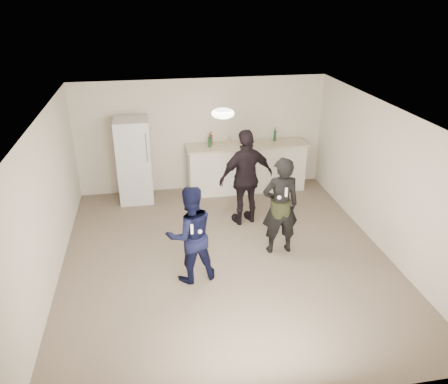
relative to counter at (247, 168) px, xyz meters
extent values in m
plane|color=#6B5B4C|center=(-0.96, -2.67, -0.53)|extent=(6.00, 6.00, 0.00)
plane|color=silver|center=(-0.96, -2.67, 1.98)|extent=(6.00, 6.00, 0.00)
plane|color=beige|center=(-0.96, 0.33, 0.72)|extent=(6.00, 0.00, 6.00)
plane|color=beige|center=(-0.96, -5.67, 0.72)|extent=(6.00, 0.00, 6.00)
plane|color=beige|center=(-3.71, -2.67, 0.72)|extent=(0.00, 6.00, 6.00)
plane|color=beige|center=(1.79, -2.67, 0.72)|extent=(0.00, 6.00, 6.00)
cube|color=silver|center=(0.00, 0.00, 0.00)|extent=(2.60, 0.56, 1.05)
cube|color=beige|center=(0.00, 0.00, 0.55)|extent=(2.68, 0.64, 0.04)
cube|color=silver|center=(-2.46, -0.07, 0.38)|extent=(0.70, 0.70, 1.80)
cylinder|color=silver|center=(-2.18, -0.44, 0.78)|extent=(0.02, 0.02, 0.60)
ellipsoid|color=white|center=(-0.96, -2.37, 1.93)|extent=(0.36, 0.36, 0.16)
cylinder|color=silver|center=(-0.39, 0.09, 0.65)|extent=(0.08, 0.08, 0.17)
imported|color=#0E133E|center=(-1.60, -3.15, 0.27)|extent=(0.88, 0.74, 1.59)
imported|color=black|center=(-0.01, -2.61, 0.35)|extent=(0.64, 0.42, 1.75)
cylinder|color=#2D3618|center=(-0.01, -2.61, 0.32)|extent=(0.34, 0.34, 0.28)
imported|color=black|center=(-0.35, -1.48, 0.42)|extent=(1.18, 0.71, 1.89)
cube|color=white|center=(-1.60, -3.43, 0.53)|extent=(0.04, 0.04, 0.15)
sphere|color=silver|center=(-1.48, -3.40, 0.45)|extent=(0.07, 0.07, 0.07)
cube|color=silver|center=(-0.01, -2.86, 0.72)|extent=(0.04, 0.04, 0.15)
sphere|color=silver|center=(-0.11, -2.83, 0.62)|extent=(0.07, 0.07, 0.07)
cylinder|color=#144726|center=(0.66, 0.14, 0.68)|extent=(0.06, 0.06, 0.24)
cylinder|color=#124124|center=(-0.83, 0.00, 0.67)|extent=(0.07, 0.07, 0.21)
cylinder|color=brown|center=(0.07, 0.14, 0.68)|extent=(0.07, 0.07, 0.22)
cylinder|color=maroon|center=(-0.78, 0.14, 0.67)|extent=(0.08, 0.08, 0.21)
camera|label=1|loc=(-2.10, -8.91, 3.68)|focal=35.00mm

